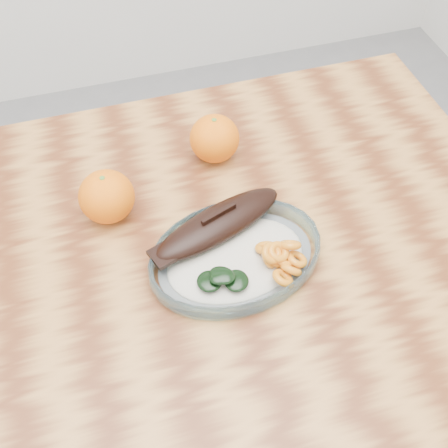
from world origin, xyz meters
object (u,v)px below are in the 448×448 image
object	(u,v)px
orange_left	(107,197)
orange_right	(214,139)
dining_table	(161,307)
plated_meal	(235,254)

from	to	relation	value
orange_left	orange_right	xyz separation A→B (m)	(0.20, 0.08, -0.00)
orange_left	orange_right	bearing A→B (deg)	22.11
dining_table	plated_meal	distance (m)	0.17
dining_table	orange_left	size ratio (longest dim) A/B	13.86
orange_right	orange_left	bearing A→B (deg)	-157.89
plated_meal	orange_left	size ratio (longest dim) A/B	6.06
dining_table	orange_right	distance (m)	0.30
dining_table	orange_left	xyz separation A→B (m)	(-0.04, 0.13, 0.14)
dining_table	plated_meal	xyz separation A→B (m)	(0.12, -0.01, 0.12)
plated_meal	orange_left	bearing A→B (deg)	132.00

